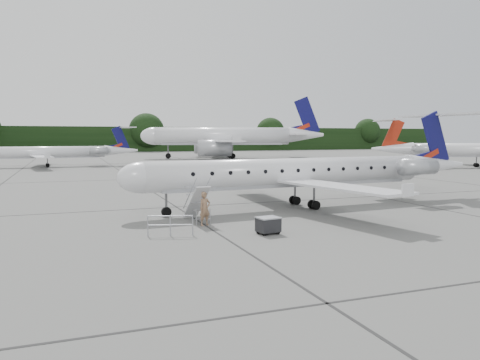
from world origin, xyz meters
name	(u,v)px	position (x,y,z in m)	size (l,w,h in m)	color
ground	(315,219)	(0.00, 0.00, 0.00)	(320.00, 320.00, 0.00)	#60605E
treeline	(112,139)	(0.00, 130.00, 4.00)	(260.00, 4.00, 8.00)	black
main_regional_jet	(293,158)	(0.75, 4.51, 3.41)	(26.59, 19.14, 6.82)	silver
airstair	(197,203)	(-6.83, 1.71, 1.07)	(0.85, 2.48, 2.14)	silver
passenger	(205,209)	(-6.73, 0.32, 0.94)	(0.68, 0.45, 1.87)	#826147
safety_railing	(170,226)	(-9.09, -1.71, 0.50)	(2.20, 0.08, 1.00)	#999BA1
baggage_cart	(268,225)	(-4.36, -2.94, 0.46)	(1.06, 0.86, 0.92)	black
bg_narrowbody	(222,127)	(19.11, 75.66, 6.90)	(38.41, 27.66, 13.79)	silver
bg_regional_left	(41,147)	(-17.63, 56.81, 3.30)	(25.15, 18.11, 6.60)	silver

